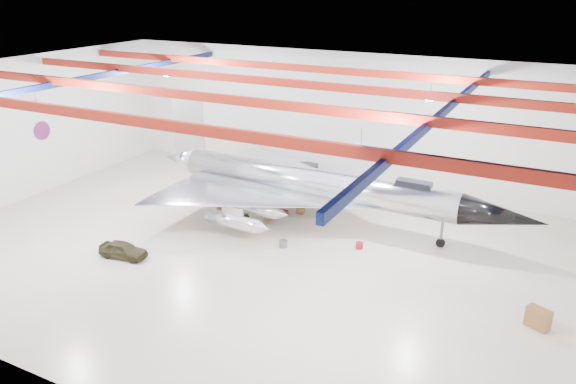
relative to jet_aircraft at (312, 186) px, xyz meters
The scene contains 17 objects.
floor 7.03m from the jet_aircraft, 109.47° to the right, with size 40.00×40.00×0.00m, color #BFB398.
wall_back 9.56m from the jet_aircraft, 103.83° to the left, with size 40.00×40.00×0.00m, color silver.
wall_left 23.20m from the jet_aircraft, 164.48° to the right, with size 30.00×30.00×0.00m, color silver.
ceiling 10.65m from the jet_aircraft, 109.47° to the right, with size 40.00×40.00×0.00m, color #0A0F38.
ceiling_structure 10.12m from the jet_aircraft, 109.47° to the right, with size 39.50×29.50×1.08m.
wall_roundel 22.63m from the jet_aircraft, 169.36° to the right, with size 1.50×1.50×0.10m, color #B21414.
jet_aircraft is the anchor object (origin of this frame).
jeep 13.62m from the jet_aircraft, 126.67° to the right, with size 1.25×3.12×1.06m, color #322D19.
desk 17.43m from the jet_aircraft, 24.15° to the right, with size 1.17×0.59×1.08m, color brown.
crate_ply 7.34m from the jet_aircraft, 163.80° to the right, with size 0.54×0.43×0.38m, color olive.
toolbox_red 3.28m from the jet_aircraft, behind, with size 0.47×0.38×0.33m, color #A31024.
engine_drum 5.44m from the jet_aircraft, 87.33° to the right, with size 0.53×0.53×0.48m, color #59595B.
parts_bin 2.80m from the jet_aircraft, 150.45° to the left, with size 0.56×0.45×0.39m, color olive.
crate_small 9.55m from the jet_aircraft, 163.16° to the left, with size 0.36×0.29×0.25m, color #59595B.
tool_chest 5.99m from the jet_aircraft, 30.76° to the right, with size 0.48×0.48×0.43m, color #A31024.
oil_barrel 4.02m from the jet_aircraft, 152.54° to the right, with size 0.51×0.41×0.36m, color olive.
spares_box 2.62m from the jet_aircraft, 83.70° to the left, with size 0.38×0.38×0.34m, color #59595B.
Camera 1 is at (17.82, -27.98, 16.40)m, focal length 35.00 mm.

